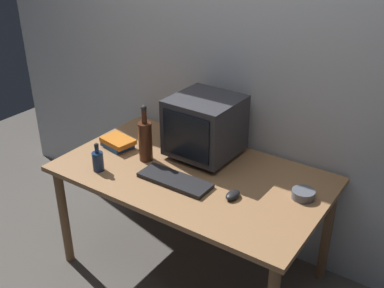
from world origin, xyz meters
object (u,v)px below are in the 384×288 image
bottle_short (98,160)px  cd_spindle (303,194)px  crt_monitor (205,126)px  keyboard (175,180)px  bottle_tall (145,140)px  book_stack (118,143)px  computer_mouse (233,195)px

bottle_short → cd_spindle: (1.08, 0.39, -0.04)m
crt_monitor → keyboard: crt_monitor is taller
bottle_tall → cd_spindle: bottle_tall is taller
cd_spindle → bottle_short: bearing=-160.1°
keyboard → bottle_tall: bearing=159.1°
bottle_tall → book_stack: bearing=174.6°
computer_mouse → cd_spindle: 0.36m
crt_monitor → bottle_tall: crt_monitor is taller
bottle_short → book_stack: 0.29m
crt_monitor → book_stack: bearing=-156.7°
keyboard → bottle_short: size_ratio=2.42×
crt_monitor → cd_spindle: crt_monitor is taller
bottle_tall → keyboard: bearing=-20.8°
crt_monitor → keyboard: 0.40m
crt_monitor → bottle_short: crt_monitor is taller
crt_monitor → keyboard: (0.03, -0.35, -0.18)m
bottle_tall → bottle_short: bottle_tall is taller
bottle_short → book_stack: size_ratio=0.77×
bottle_tall → computer_mouse: bearing=-6.0°
keyboard → computer_mouse: (0.34, 0.04, 0.01)m
keyboard → bottle_tall: 0.33m
bottle_tall → bottle_short: bearing=-120.1°
bottle_tall → cd_spindle: bearing=8.5°
crt_monitor → bottle_short: 0.65m
crt_monitor → cd_spindle: bearing=-8.7°
keyboard → bottle_short: 0.46m
computer_mouse → book_stack: 0.88m
bottle_tall → bottle_short: size_ratio=2.01×
book_stack → cd_spindle: bearing=5.6°
cd_spindle → keyboard: bearing=-158.7°
crt_monitor → book_stack: 0.57m
book_stack → bottle_short: bearing=-69.3°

